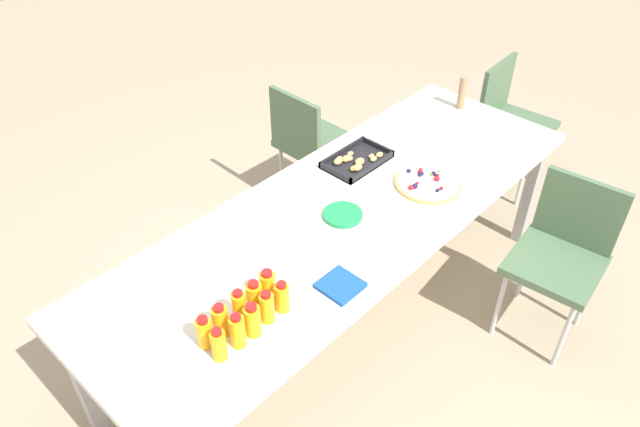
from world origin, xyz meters
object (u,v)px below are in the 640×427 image
Objects in this scene: juice_bottle_5 at (205,332)px; juice_bottle_6 at (220,321)px; chair_near_right at (563,249)px; fruit_pizza at (428,183)px; juice_bottle_2 at (252,320)px; juice_bottle_9 at (268,286)px; chair_end at (509,116)px; snack_tray at (356,161)px; chair_far_right at (309,139)px; juice_bottle_0 at (219,345)px; juice_bottle_3 at (267,307)px; cardboard_tube at (462,93)px; party_table at (346,220)px; napkin_stack at (340,285)px; juice_bottle_4 at (282,297)px; juice_bottle_1 at (238,331)px; plate_stack at (343,215)px; juice_bottle_8 at (254,297)px; juice_bottle_7 at (239,307)px.

juice_bottle_6 reaches higher than juice_bottle_5.
chair_near_right reaches higher than fruit_pizza.
juice_bottle_2 reaches higher than chair_near_right.
juice_bottle_2 is 0.17m from juice_bottle_9.
chair_end reaches higher than snack_tray.
chair_far_right is at bearing 37.18° from juice_bottle_2.
juice_bottle_0 is 0.22m from juice_bottle_3.
juice_bottle_6 is 1.99m from cardboard_tube.
juice_bottle_9 reaches higher than party_table.
snack_tray is (1.21, 0.35, -0.05)m from juice_bottle_5.
napkin_stack is (-0.69, -0.51, -0.00)m from snack_tray.
juice_bottle_3 is 0.41× the size of snack_tray.
juice_bottle_0 is at bearing -132.49° from juice_bottle_6.
juice_bottle_6 is at bearing 161.46° from juice_bottle_4.
cardboard_tube is at bearing 41.97° from chair_far_right.
napkin_stack is (0.52, -0.16, -0.05)m from juice_bottle_5.
chair_far_right is 5.72× the size of juice_bottle_1.
chair_near_right reaches higher than plate_stack.
juice_bottle_6 is at bearing 133.48° from juice_bottle_2.
juice_bottle_9 reaches higher than juice_bottle_0.
chair_near_right is at bearing -68.52° from snack_tray.
snack_tray is at bearing 20.75° from juice_bottle_9.
juice_bottle_3 is 1.04× the size of juice_bottle_5.
juice_bottle_3 reaches higher than juice_bottle_0.
fruit_pizza is (1.01, 0.06, -0.05)m from juice_bottle_4.
chair_far_right reaches higher than plate_stack.
juice_bottle_3 is 0.32m from napkin_stack.
juice_bottle_2 is at bearing -135.67° from juice_bottle_8.
juice_bottle_8 is (0.07, -0.00, -0.00)m from juice_bottle_7.
juice_bottle_7 is at bearing -171.39° from cardboard_tube.
party_table is 3.08× the size of chair_far_right.
juice_bottle_2 reaches higher than chair_far_right.
juice_bottle_3 is 0.99× the size of juice_bottle_8.
juice_bottle_1 and juice_bottle_7 have the same top height.
juice_bottle_8 is (0.08, 0.08, 0.00)m from juice_bottle_2.
chair_near_right is 5.53× the size of napkin_stack.
juice_bottle_7 is at bearing -161.65° from snack_tray.
plate_stack is (-0.45, 0.14, -0.00)m from fruit_pizza.
juice_bottle_4 reaches higher than chair_end.
juice_bottle_0 reaches higher than chair_end.
juice_bottle_7 reaches higher than juice_bottle_2.
juice_bottle_1 is at bearing -178.23° from juice_bottle_4.
juice_bottle_4 is at bearing -155.18° from snack_tray.
chair_end is 4.73× the size of plate_stack.
juice_bottle_0 is 1.03× the size of juice_bottle_4.
juice_bottle_9 is at bearing 28.86° from juice_bottle_2.
party_table is 1.04m from chair_near_right.
party_table is at bearing 38.56° from napkin_stack.
juice_bottle_9 is (0.00, 0.08, 0.00)m from juice_bottle_4.
chair_end is 2.36m from juice_bottle_3.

